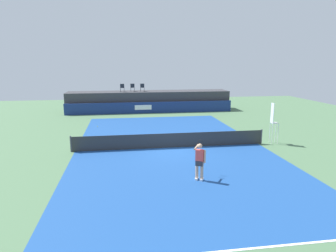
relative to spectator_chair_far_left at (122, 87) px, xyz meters
name	(u,v)px	position (x,y,z in m)	size (l,w,h in m)	color
ground_plane	(164,136)	(2.95, -11.95, -2.69)	(48.00, 48.00, 0.00)	#4C704C
court_inner	(171,148)	(2.95, -14.95, -2.69)	(12.00, 22.00, 0.00)	#1C478C
line_near_baseline	(230,251)	(2.95, -25.90, -2.69)	(12.00, 0.10, 0.00)	white
sponsor_wall	(151,108)	(2.95, -1.45, -2.09)	(18.00, 0.22, 1.20)	navy
spectator_platform	(149,101)	(2.95, 0.35, -1.59)	(18.00, 2.80, 2.20)	#38383D
spectator_chair_far_left	(122,87)	(0.00, 0.00, 0.00)	(0.45, 0.45, 0.89)	#1E232D
spectator_chair_left	(133,87)	(1.12, 0.14, 0.00)	(0.46, 0.46, 0.89)	#1E232D
spectator_chair_center	(142,87)	(2.20, 0.05, 0.00)	(0.48, 0.48, 0.89)	#1E232D
umpire_chair	(273,120)	(9.93, -14.94, -1.11)	(0.47, 0.47, 2.76)	white
tennis_net	(171,140)	(2.95, -14.95, -2.22)	(12.40, 0.02, 0.95)	#2D2D2D
net_post_near	(71,144)	(-3.25, -14.95, -2.19)	(0.10, 0.10, 1.00)	#4C4C51
net_post_far	(261,137)	(9.15, -14.95, -2.19)	(0.10, 0.10, 1.00)	#4C4C51
tennis_player	(200,160)	(3.41, -20.50, -1.73)	(0.69, 1.26, 1.77)	white
tennis_ball	(97,126)	(-2.21, -7.75, -2.66)	(0.07, 0.07, 0.07)	#D8EA33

